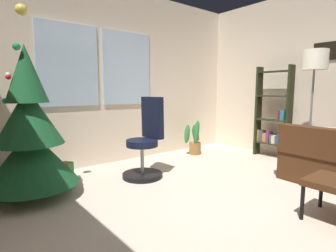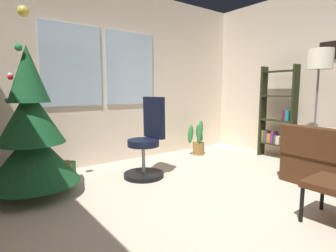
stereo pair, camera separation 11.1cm
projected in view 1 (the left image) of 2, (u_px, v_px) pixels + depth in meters
ground_plane at (250, 216)px, 2.70m from camera, size 4.94×5.17×0.10m
wall_back_with_windows at (118, 77)px, 4.51m from camera, size 4.94×0.12×2.88m
holiday_tree at (30, 136)px, 2.96m from camera, size 1.00×1.00×2.11m
gift_box_red at (48, 172)px, 3.58m from camera, size 0.33×0.36×0.26m
gift_box_green at (60, 173)px, 3.53m from camera, size 0.36×0.36×0.26m
office_chair at (146, 146)px, 3.75m from camera, size 0.56×0.56×1.13m
bookshelf at (273, 118)px, 4.83m from camera, size 0.18×0.64×1.65m
floor_lamp at (314, 69)px, 3.83m from camera, size 0.35×0.35×1.79m
potted_plant at (194, 139)px, 5.11m from camera, size 0.48×0.36×0.67m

